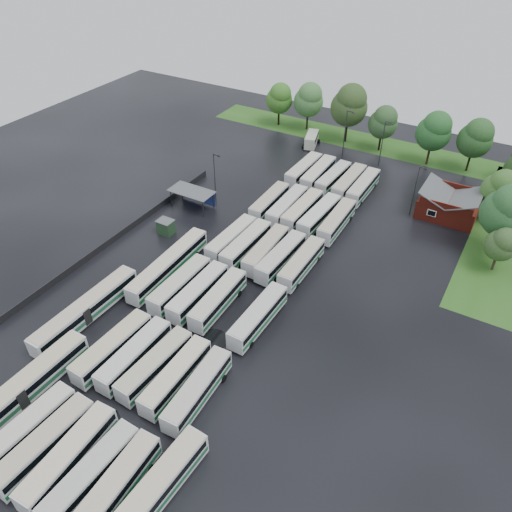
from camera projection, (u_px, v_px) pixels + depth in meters
The scene contains 59 objects.
ground at pixel (201, 310), 70.73m from camera, with size 160.00×160.00×0.00m, color black.
brick_building at pixel (449, 206), 89.25m from camera, with size 10.07×8.60×5.39m.
wash_shed at pixel (193, 193), 90.87m from camera, with size 8.20×4.20×3.58m.
utility_hut at pixel (166, 227), 85.04m from camera, with size 2.70×2.20×2.62m.
grass_strip_north at pixel (372, 144), 114.27m from camera, with size 80.00×10.00×0.01m, color #2A5919.
grass_strip_east at pixel (505, 231), 86.40m from camera, with size 10.00×50.00×0.01m, color #2A5919.
west_fence at pixel (121, 233), 84.73m from camera, with size 0.10×50.00×1.20m, color #2D2D30.
bus_r0c0 at pixel (27, 430), 53.54m from camera, with size 2.96×11.66×3.22m.
bus_r0c1 at pixel (45, 444), 52.13m from camera, with size 2.96×11.89×3.28m.
bus_r0c2 at pixel (69, 457), 50.93m from camera, with size 3.10×12.14×3.35m.
bus_r0c3 at pixel (92, 474), 49.59m from camera, with size 2.78×11.59×3.21m.
bus_r0c4 at pixel (115, 488), 48.46m from camera, with size 2.92×11.70×3.23m.
bus_r1c0 at pixel (113, 348), 62.70m from camera, with size 2.93×12.07×3.34m.
bus_r1c1 at pixel (134, 355), 61.81m from camera, with size 2.52×11.63×3.23m.
bus_r1c2 at pixel (155, 365), 60.57m from camera, with size 2.99×11.59×3.20m.
bus_r1c3 at pixel (176, 376), 59.22m from camera, with size 2.62×11.52×3.20m.
bus_r1c4 at pixel (198, 390), 57.65m from camera, with size 3.04×11.70×3.23m.
bus_r2c0 at pixel (180, 285), 72.27m from camera, with size 2.63×12.03×3.34m.
bus_r2c1 at pixel (198, 292), 71.01m from camera, with size 2.57×11.93×3.32m.
bus_r2c2 at pixel (218, 299), 69.85m from camera, with size 2.85×11.82×3.27m.
bus_r2c4 at pixel (258, 316), 67.14m from camera, with size 2.70×11.95×3.32m.
bus_r3c0 at pixel (231, 239), 81.47m from camera, with size 2.82×11.75×3.25m.
bus_r3c1 at pixel (246, 245), 80.13m from camera, with size 2.72×11.97×3.32m.
bus_r3c2 at pixel (266, 250), 79.00m from camera, with size 2.82×11.76×3.26m.
bus_r3c3 at pixel (281, 257), 77.51m from camera, with size 2.92×11.99×3.32m.
bus_r3c4 at pixel (302, 263), 76.34m from camera, with size 2.50×11.67×3.25m.
bus_r4c0 at pixel (269, 202), 90.70m from camera, with size 2.64×11.46×3.18m.
bus_r4c1 at pixel (287, 206), 89.37m from camera, with size 2.67×12.00×3.33m.
bus_r4c2 at pixel (302, 210), 88.37m from camera, with size 2.75×11.93×3.31m.
bus_r4c3 at pixel (319, 215), 86.90m from camera, with size 3.13×12.17×3.36m.
bus_r4c4 at pixel (337, 221), 85.55m from camera, with size 2.73×11.89×3.30m.
bus_r5c0 at pixel (304, 170), 100.34m from camera, with size 2.73×11.96×3.32m.
bus_r5c1 at pixel (318, 174), 99.06m from camera, with size 2.70×12.03×3.34m.
bus_r5c2 at pixel (333, 178), 97.78m from camera, with size 2.95×11.52×3.18m.
bus_r5c3 at pixel (349, 182), 96.26m from camera, with size 2.67×11.94×3.32m.
bus_r5c4 at pixel (363, 187), 94.89m from camera, with size 2.53×11.82×3.29m.
artic_bus_west_a at pixel (22, 390), 57.55m from camera, with size 2.78×17.96×3.33m.
artic_bus_west_b at pixel (168, 265), 76.05m from camera, with size 2.95×17.53×3.24m.
artic_bus_west_c at pixel (86, 310), 68.14m from camera, with size 2.77×17.72×3.28m.
artic_bus_east at pixel (140, 510), 46.69m from camera, with size 3.26×18.06×3.34m.
minibus at pixel (311, 139), 112.60m from camera, with size 3.97×6.70×2.75m.
tree_north_0 at pixel (280, 98), 118.73m from camera, with size 6.31×6.31×10.45m.
tree_north_1 at pixel (309, 99), 116.16m from camera, with size 6.92×6.92×11.47m.
tree_north_2 at pixel (350, 105), 109.84m from camera, with size 8.18×8.18×13.55m.
tree_north_3 at pixel (384, 122), 107.37m from camera, with size 6.30×6.30×10.43m.
tree_north_4 at pixel (435, 131), 101.50m from camera, with size 7.14×7.14×11.82m.
tree_north_5 at pixel (476, 138), 99.25m from camera, with size 6.96×6.96×11.52m.
tree_east_0 at pixel (502, 244), 74.73m from camera, with size 4.81×4.79×7.94m.
tree_east_1 at pixel (507, 210), 76.61m from camera, with size 7.59×7.59×12.57m.
tree_east_2 at pixel (500, 188), 85.31m from camera, with size 6.03×6.03×9.99m.
lamp_post_ne at pixel (416, 187), 87.37m from camera, with size 1.47×0.29×9.52m.
lamp_post_nw at pixel (215, 175), 90.40m from camera, with size 1.54×0.30×9.97m.
lamp_post_back_w at pixel (346, 131), 104.73m from camera, with size 1.64×0.32×10.68m.
lamp_post_back_e at pixel (383, 141), 101.95m from camera, with size 1.54×0.30×10.01m.
puddle_0 at pixel (94, 427), 55.78m from camera, with size 5.98×5.98×0.01m, color black.
puddle_1 at pixel (107, 470), 51.73m from camera, with size 4.04×4.04×0.01m, color black.
puddle_2 at pixel (187, 278), 76.35m from camera, with size 8.21×8.21×0.01m, color black.
puddle_3 at pixel (212, 340), 66.17m from camera, with size 4.24×4.24×0.01m, color black.
puddle_4 at pixel (186, 453), 53.29m from camera, with size 3.01×3.01×0.01m, color black.
Camera 1 is at (32.69, -40.43, 49.19)m, focal length 35.00 mm.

